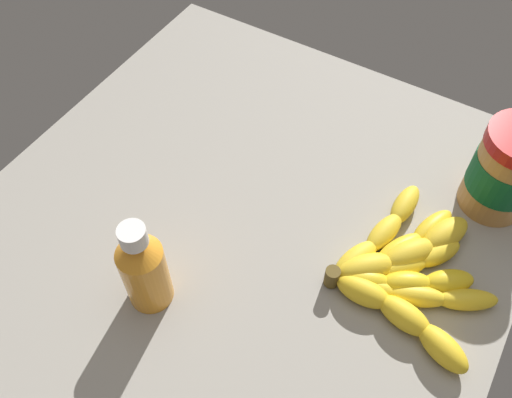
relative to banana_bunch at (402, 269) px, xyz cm
name	(u,v)px	position (x,y,z in cm)	size (l,w,h in cm)	color
ground_plane	(245,231)	(22.44, 3.33, -4.10)	(74.75, 79.89, 4.98)	gray
banana_bunch	(402,269)	(0.00, 0.00, 0.00)	(21.55, 24.76, 3.78)	yellow
peanut_butter_jar	(507,171)	(-6.72, -18.49, 5.46)	(9.80, 9.80, 14.28)	#BF8442
honey_bottle	(144,268)	(26.86, 19.40, 5.28)	(5.75, 5.75, 15.33)	orange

